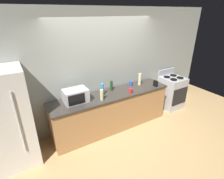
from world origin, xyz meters
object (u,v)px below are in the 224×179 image
object	(u,v)px
microwave	(76,96)
bottle_wine	(111,86)
cordless_phone	(155,83)
bottle_vinegar	(102,95)
bottle_spray_cleaner	(102,89)
mug_blue	(131,84)
stove_range	(171,92)
mug_red	(131,91)
refrigerator	(9,120)
bottle_hand_soap	(140,79)

from	to	relation	value
microwave	bottle_wine	bearing A→B (deg)	7.12
cordless_phone	bottle_vinegar	world-z (taller)	bottle_vinegar
bottle_spray_cleaner	mug_blue	distance (m)	0.87
microwave	bottle_vinegar	xyz separation A→B (m)	(0.49, -0.21, -0.02)
mug_blue	cordless_phone	bearing A→B (deg)	-34.79
stove_range	cordless_phone	bearing A→B (deg)	-167.77
stove_range	mug_red	distance (m)	1.70
stove_range	bottle_wine	distance (m)	2.01
mug_blue	mug_red	distance (m)	0.42
microwave	bottle_spray_cleaner	xyz separation A→B (m)	(0.61, -0.00, -0.00)
refrigerator	cordless_phone	world-z (taller)	refrigerator
bottle_wine	bottle_spray_cleaner	bearing A→B (deg)	-158.98
bottle_spray_cleaner	mug_red	world-z (taller)	bottle_spray_cleaner
mug_blue	bottle_vinegar	bearing A→B (deg)	-162.28
microwave	bottle_spray_cleaner	world-z (taller)	microwave
refrigerator	bottle_hand_soap	xyz separation A→B (m)	(2.91, 0.09, 0.15)
microwave	bottle_vinegar	bearing A→B (deg)	-23.05
bottle_hand_soap	bottle_spray_cleaner	world-z (taller)	bottle_hand_soap
bottle_vinegar	bottle_wine	world-z (taller)	bottle_vinegar
stove_range	cordless_phone	world-z (taller)	stove_range
stove_range	bottle_spray_cleaner	xyz separation A→B (m)	(-2.22, 0.05, 0.57)
microwave	bottle_vinegar	world-z (taller)	microwave
mug_blue	bottle_spray_cleaner	bearing A→B (deg)	-172.81
refrigerator	bottle_hand_soap	size ratio (longest dim) A/B	6.07
microwave	bottle_hand_soap	bearing A→B (deg)	1.59
bottle_vinegar	mug_blue	distance (m)	1.03
stove_range	microwave	size ratio (longest dim) A/B	2.25
cordless_phone	mug_red	distance (m)	0.75
stove_range	mug_red	size ratio (longest dim) A/B	10.15
mug_blue	mug_red	world-z (taller)	mug_blue
bottle_wine	mug_blue	world-z (taller)	bottle_wine
microwave	mug_red	world-z (taller)	microwave
refrigerator	cordless_phone	xyz separation A→B (m)	(3.18, -0.19, 0.07)
bottle_wine	mug_red	size ratio (longest dim) A/B	2.17
bottle_wine	mug_red	distance (m)	0.46
cordless_phone	mug_blue	world-z (taller)	cordless_phone
bottle_hand_soap	mug_blue	distance (m)	0.25
stove_range	bottle_wine	xyz separation A→B (m)	(-1.92, 0.16, 0.55)
bottle_vinegar	mug_red	size ratio (longest dim) A/B	2.22
microwave	bottle_spray_cleaner	bearing A→B (deg)	-0.15
refrigerator	bottle_hand_soap	bearing A→B (deg)	1.87
cordless_phone	mug_red	world-z (taller)	cordless_phone
bottle_hand_soap	mug_red	xyz separation A→B (m)	(-0.48, -0.28, -0.10)
mug_red	cordless_phone	bearing A→B (deg)	-0.36
cordless_phone	mug_blue	size ratio (longest dim) A/B	1.38
bottle_wine	bottle_spray_cleaner	distance (m)	0.32
cordless_phone	mug_blue	distance (m)	0.60
microwave	cordless_phone	distance (m)	1.98
stove_range	mug_blue	bearing A→B (deg)	173.51
bottle_wine	bottle_spray_cleaner	xyz separation A→B (m)	(-0.30, -0.12, 0.02)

